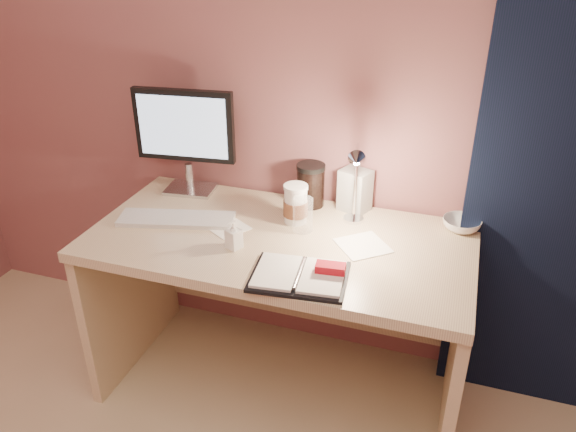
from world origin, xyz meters
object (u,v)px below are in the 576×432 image
(desk, at_px, (286,278))
(desk_lamp, at_px, (347,179))
(product_box, at_px, (355,190))
(keyboard, at_px, (177,219))
(lotion_bottle, at_px, (234,235))
(monitor, at_px, (185,132))
(planner, at_px, (302,275))
(clear_cup, at_px, (303,215))
(bowl, at_px, (462,224))
(dark_jar, at_px, (311,187))
(coffee_cup, at_px, (296,205))

(desk, xyz_separation_m, desk_lamp, (0.21, 0.05, 0.43))
(desk, distance_m, product_box, 0.44)
(keyboard, relative_size, lotion_bottle, 4.18)
(desk, distance_m, monitor, 0.72)
(desk, xyz_separation_m, product_box, (0.21, 0.23, 0.31))
(planner, bearing_deg, clear_cup, 100.23)
(bowl, relative_size, desk_lamp, 0.42)
(keyboard, relative_size, product_box, 2.61)
(keyboard, xyz_separation_m, product_box, (0.63, 0.31, 0.08))
(dark_jar, bearing_deg, desk_lamp, -41.69)
(monitor, relative_size, coffee_cup, 2.90)
(coffee_cup, bearing_deg, desk_lamp, -1.29)
(lotion_bottle, relative_size, dark_jar, 0.67)
(bowl, bearing_deg, keyboard, -165.19)
(bowl, xyz_separation_m, dark_jar, (-0.60, 0.02, 0.06))
(lotion_bottle, bearing_deg, planner, -20.91)
(planner, bearing_deg, keyboard, 152.50)
(clear_cup, bearing_deg, monitor, 162.24)
(monitor, distance_m, bowl, 1.15)
(monitor, height_order, coffee_cup, monitor)
(planner, distance_m, dark_jar, 0.54)
(clear_cup, xyz_separation_m, desk_lamp, (0.15, 0.05, 0.14))
(desk, relative_size, monitor, 3.16)
(coffee_cup, distance_m, lotion_bottle, 0.29)
(desk, distance_m, bowl, 0.70)
(keyboard, height_order, bowl, bowl)
(bowl, bearing_deg, coffee_cup, -167.58)
(lotion_bottle, distance_m, dark_jar, 0.44)
(monitor, bearing_deg, clear_cup, -24.39)
(keyboard, bearing_deg, desk_lamp, -2.12)
(desk_lamp, bearing_deg, dark_jar, 127.97)
(monitor, height_order, desk_lamp, monitor)
(coffee_cup, height_order, dark_jar, dark_jar)
(lotion_bottle, bearing_deg, bowl, 27.25)
(coffee_cup, bearing_deg, desk, -109.07)
(coffee_cup, xyz_separation_m, lotion_bottle, (-0.15, -0.26, -0.02))
(dark_jar, bearing_deg, desk, -98.61)
(clear_cup, bearing_deg, keyboard, -169.86)
(bowl, relative_size, product_box, 0.84)
(monitor, height_order, lotion_bottle, monitor)
(clear_cup, distance_m, desk_lamp, 0.21)
(product_box, xyz_separation_m, desk_lamp, (0.00, -0.18, 0.12))
(monitor, xyz_separation_m, clear_cup, (0.56, -0.18, -0.20))
(desk, relative_size, keyboard, 3.17)
(bowl, bearing_deg, desk_lamp, -161.53)
(desk, relative_size, clear_cup, 10.79)
(desk_lamp, bearing_deg, coffee_cup, 168.37)
(monitor, xyz_separation_m, desk_lamp, (0.71, -0.13, -0.06))
(desk, relative_size, dark_jar, 8.90)
(clear_cup, distance_m, dark_jar, 0.22)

